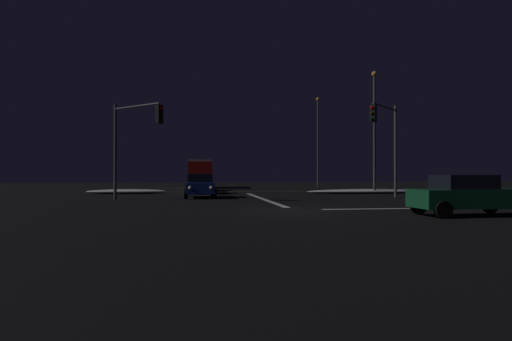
% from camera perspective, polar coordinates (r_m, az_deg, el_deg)
% --- Properties ---
extents(ground, '(120.00, 120.00, 0.10)m').
position_cam_1_polar(ground, '(20.48, 4.65, -5.04)').
color(ground, black).
extents(stop_line_north, '(0.35, 14.92, 0.01)m').
position_cam_1_polar(stop_line_north, '(28.99, 0.82, -3.54)').
color(stop_line_north, white).
rests_on(stop_line_north, ground).
extents(centre_line_ns, '(22.00, 0.15, 0.01)m').
position_cam_1_polar(centre_line_ns, '(40.48, -1.76, -2.62)').
color(centre_line_ns, yellow).
rests_on(centre_line_ns, ground).
extents(crosswalk_bar_east, '(14.92, 0.40, 0.01)m').
position_cam_1_polar(crosswalk_bar_east, '(24.01, 25.62, -4.19)').
color(crosswalk_bar_east, white).
rests_on(crosswalk_bar_east, ground).
extents(snow_bank_left_curb, '(6.13, 1.50, 0.36)m').
position_cam_1_polar(snow_bank_left_curb, '(37.35, -15.83, -2.53)').
color(snow_bank_left_curb, white).
rests_on(snow_bank_left_curb, ground).
extents(snow_bank_right_curb, '(10.02, 1.50, 0.35)m').
position_cam_1_polar(snow_bank_right_curb, '(37.46, 13.81, -2.53)').
color(snow_bank_right_curb, white).
rests_on(snow_bank_right_curb, ground).
extents(sedan_blue, '(2.02, 4.33, 1.57)m').
position_cam_1_polar(sedan_blue, '(30.56, -7.00, -1.88)').
color(sedan_blue, navy).
rests_on(sedan_blue, ground).
extents(sedan_orange, '(2.02, 4.33, 1.57)m').
position_cam_1_polar(sedan_orange, '(36.69, -7.11, -1.61)').
color(sedan_orange, '#C66014').
rests_on(sedan_orange, ground).
extents(sedan_gray, '(2.02, 4.33, 1.57)m').
position_cam_1_polar(sedan_gray, '(41.95, -6.99, -1.44)').
color(sedan_gray, slate).
rests_on(sedan_gray, ground).
extents(box_truck, '(2.68, 8.28, 3.08)m').
position_cam_1_polar(box_truck, '(49.77, -7.09, -0.22)').
color(box_truck, red).
rests_on(box_truck, ground).
extents(sedan_green_crossing, '(4.33, 2.02, 1.57)m').
position_cam_1_polar(sedan_green_crossing, '(19.30, 24.80, -2.78)').
color(sedan_green_crossing, '#14512D').
rests_on(sedan_green_crossing, ground).
extents(traffic_signal_ne, '(3.00, 3.00, 6.15)m').
position_cam_1_polar(traffic_signal_ne, '(30.61, 15.93, 4.56)').
color(traffic_signal_ne, '#4C4C51').
rests_on(traffic_signal_ne, ground).
extents(traffic_signal_nw, '(3.15, 3.15, 5.86)m').
position_cam_1_polar(traffic_signal_nw, '(28.04, -14.98, 4.64)').
color(traffic_signal_nw, '#4C4C51').
rests_on(traffic_signal_nw, ground).
extents(streetlamp_right_near, '(0.44, 0.44, 9.64)m').
position_cam_1_polar(streetlamp_right_near, '(37.27, 14.53, 5.68)').
color(streetlamp_right_near, '#424247').
rests_on(streetlamp_right_near, ground).
extents(streetlamp_right_far, '(0.44, 0.44, 10.20)m').
position_cam_1_polar(streetlamp_right_far, '(52.36, 7.73, 4.27)').
color(streetlamp_right_far, '#424247').
rests_on(streetlamp_right_far, ground).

